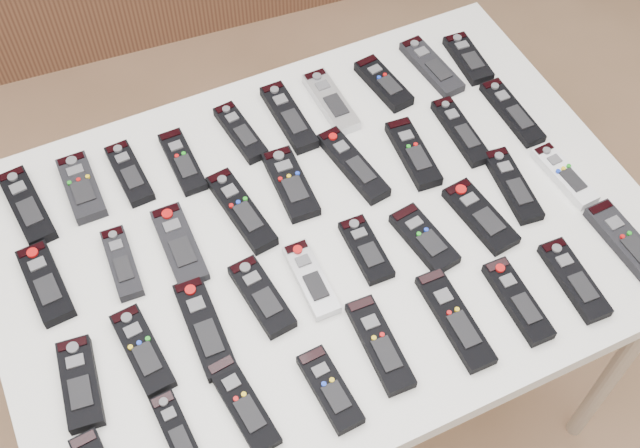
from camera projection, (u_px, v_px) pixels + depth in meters
name	position (u px, v px, depth m)	size (l,w,h in m)	color
ground	(343.00, 422.00, 2.13)	(4.00, 4.00, 0.00)	#826042
table	(320.00, 246.00, 1.59)	(1.25, 0.88, 0.78)	white
remote_0	(27.00, 206.00, 1.56)	(0.06, 0.19, 0.02)	black
remote_1	(81.00, 187.00, 1.59)	(0.06, 0.16, 0.02)	black
remote_2	(129.00, 173.00, 1.61)	(0.05, 0.16, 0.02)	black
remote_3	(182.00, 162.00, 1.63)	(0.05, 0.17, 0.02)	black
remote_4	(241.00, 132.00, 1.67)	(0.05, 0.16, 0.02)	black
remote_5	(289.00, 117.00, 1.70)	(0.05, 0.19, 0.02)	black
remote_6	(331.00, 102.00, 1.72)	(0.05, 0.18, 0.02)	#B7B7BC
remote_7	(384.00, 83.00, 1.75)	(0.05, 0.16, 0.02)	black
remote_8	(431.00, 67.00, 1.78)	(0.05, 0.18, 0.02)	black
remote_9	(468.00, 58.00, 1.80)	(0.05, 0.15, 0.02)	black
remote_10	(46.00, 283.00, 1.46)	(0.06, 0.17, 0.02)	black
remote_11	(122.00, 263.00, 1.49)	(0.05, 0.15, 0.02)	black
remote_12	(179.00, 245.00, 1.51)	(0.06, 0.18, 0.02)	black
remote_13	(241.00, 210.00, 1.56)	(0.05, 0.20, 0.02)	black
remote_14	(291.00, 184.00, 1.59)	(0.06, 0.17, 0.02)	black
remote_15	(353.00, 165.00, 1.62)	(0.05, 0.20, 0.02)	black
remote_16	(413.00, 153.00, 1.64)	(0.05, 0.18, 0.02)	black
remote_17	(460.00, 131.00, 1.67)	(0.05, 0.18, 0.02)	black
remote_18	(512.00, 112.00, 1.71)	(0.05, 0.19, 0.02)	black
remote_19	(80.00, 383.00, 1.35)	(0.06, 0.16, 0.02)	black
remote_20	(143.00, 350.00, 1.39)	(0.05, 0.17, 0.02)	black
remote_21	(205.00, 328.00, 1.41)	(0.06, 0.20, 0.02)	black
remote_22	(262.00, 297.00, 1.45)	(0.06, 0.16, 0.02)	black
remote_23	(311.00, 279.00, 1.47)	(0.05, 0.16, 0.02)	#B7B7BC
remote_24	(366.00, 249.00, 1.51)	(0.05, 0.14, 0.02)	black
remote_25	(424.00, 239.00, 1.52)	(0.06, 0.15, 0.02)	black
remote_26	(480.00, 216.00, 1.55)	(0.06, 0.17, 0.02)	black
remote_27	(513.00, 185.00, 1.59)	(0.05, 0.18, 0.02)	black
remote_28	(564.00, 175.00, 1.61)	(0.05, 0.16, 0.02)	silver
remote_30	(177.00, 433.00, 1.30)	(0.04, 0.14, 0.02)	black
remote_31	(243.00, 404.00, 1.33)	(0.05, 0.18, 0.02)	black
remote_32	(330.00, 389.00, 1.34)	(0.05, 0.15, 0.02)	black
remote_33	(380.00, 345.00, 1.39)	(0.05, 0.18, 0.02)	black
remote_34	(455.00, 319.00, 1.42)	(0.05, 0.20, 0.02)	black
remote_35	(518.00, 301.00, 1.44)	(0.05, 0.17, 0.02)	black
remote_36	(574.00, 280.00, 1.47)	(0.05, 0.17, 0.02)	black
remote_37	(627.00, 243.00, 1.51)	(0.05, 0.19, 0.02)	black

